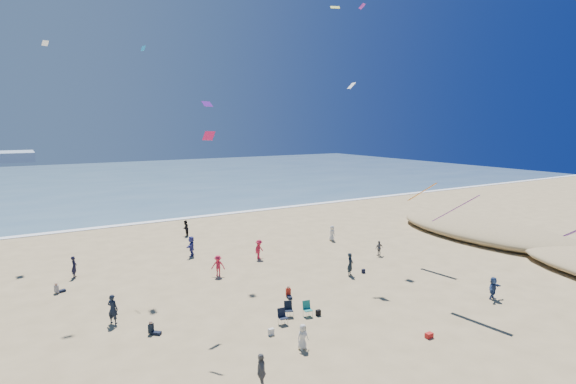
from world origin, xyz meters
TOP-DOWN VIEW (x-y plane):
  - ocean at (0.00, 95.00)m, footprint 220.00×100.00m
  - surf_line at (0.00, 45.00)m, footprint 220.00×1.20m
  - standing_flyers at (5.24, 16.47)m, footprint 29.43×46.86m
  - seated_group at (1.42, 8.74)m, footprint 18.93×29.03m
  - chair_cluster at (4.09, 10.79)m, footprint 2.68×1.52m
  - white_tote at (1.79, 9.60)m, footprint 0.35×0.20m
  - black_backpack at (5.79, 10.41)m, footprint 0.30×0.22m
  - cooler at (9.59, 4.45)m, footprint 0.45×0.30m
  - navy_bag at (13.99, 15.45)m, footprint 0.28×0.18m
  - kites_aloft at (8.84, 13.28)m, footprint 40.80×44.95m

SIDE VIEW (x-z plane):
  - ocean at x=0.00m, z-range 0.00..0.06m
  - surf_line at x=0.00m, z-range 0.00..0.08m
  - cooler at x=9.59m, z-range 0.00..0.30m
  - navy_bag at x=13.99m, z-range 0.00..0.34m
  - black_backpack at x=5.79m, z-range 0.00..0.38m
  - white_tote at x=1.79m, z-range 0.00..0.40m
  - seated_group at x=1.42m, z-range 0.00..0.84m
  - chair_cluster at x=4.09m, z-range 0.00..1.00m
  - standing_flyers at x=5.24m, z-range -0.09..1.84m
  - kites_aloft at x=8.84m, z-range 0.01..28.34m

